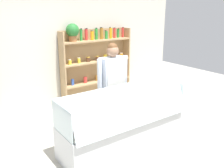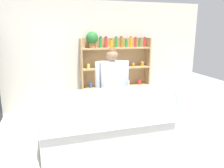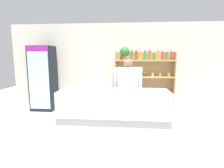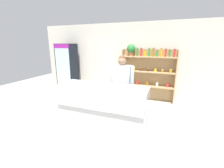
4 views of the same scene
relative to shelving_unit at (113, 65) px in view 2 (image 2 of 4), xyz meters
name	(u,v)px [view 2 (image 2 of 4)]	position (x,y,z in m)	size (l,w,h in m)	color
ground_plane	(99,149)	(-0.86, -2.05, -1.11)	(12.00, 12.00, 0.00)	#B7B2A3
back_wall	(78,56)	(-0.86, 0.19, 0.24)	(6.80, 0.10, 2.70)	beige
shelving_unit	(113,65)	(0.00, 0.00, 0.00)	(1.82, 0.30, 1.95)	tan
deli_display_case	(108,132)	(-0.71, -2.11, -0.80)	(2.17, 0.75, 1.01)	silver
shop_clerk	(112,83)	(-0.44, -1.44, -0.11)	(0.67, 0.25, 1.68)	#2D2D38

